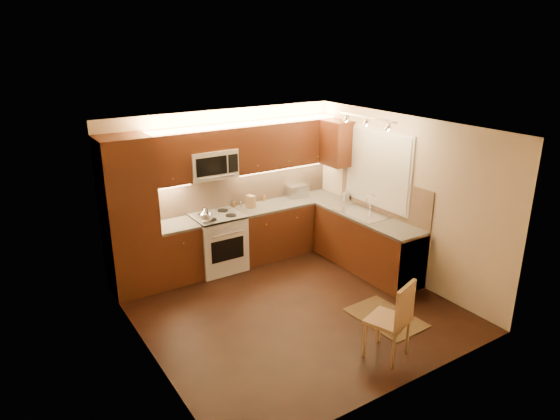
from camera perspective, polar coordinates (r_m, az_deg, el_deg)
floor at (r=7.05m, az=1.41°, el=-11.12°), size 4.00×4.00×0.01m
ceiling at (r=6.18m, az=1.60°, el=9.33°), size 4.00×4.00×0.01m
wall_back at (r=8.15m, az=-6.40°, el=2.64°), size 4.00×0.01×2.50m
wall_front at (r=5.12m, az=14.27°, el=-8.23°), size 4.00×0.01×2.50m
wall_left at (r=5.71m, az=-15.43°, el=-5.36°), size 0.01×4.00×2.50m
wall_right at (r=7.75m, az=13.85°, el=1.30°), size 0.01×4.00×2.50m
pantry at (r=7.36m, az=-16.86°, el=-0.74°), size 0.70×0.60×2.30m
base_cab_back_left at (r=7.81m, az=-11.72°, el=-4.83°), size 0.62×0.60×0.86m
counter_back_left at (r=7.64m, az=-11.94°, el=-1.75°), size 0.62×0.60×0.04m
base_cab_back_right at (r=8.66m, az=0.85°, el=-1.97°), size 1.92×0.60×0.86m
counter_back_right at (r=8.51m, az=0.87°, el=0.86°), size 1.92×0.60×0.04m
base_cab_right at (r=8.09m, az=9.88°, el=-3.83°), size 0.60×2.00×0.86m
counter_right at (r=7.93m, az=10.07°, el=-0.84°), size 0.60×2.00×0.04m
dishwasher at (r=7.64m, az=13.41°, el=-5.52°), size 0.58×0.60×0.84m
backsplash_back at (r=8.31m, az=-4.20°, el=2.67°), size 3.30×0.02×0.60m
backsplash_right at (r=8.02m, az=11.73°, el=1.70°), size 0.02×2.00×0.60m
upper_cab_back_left at (r=7.47m, az=-12.81°, el=5.70°), size 0.62×0.35×0.75m
upper_cab_back_right at (r=8.35m, az=0.43°, el=7.58°), size 1.92×0.35×0.75m
upper_cab_bridge at (r=7.67m, az=-8.07°, el=8.03°), size 0.76×0.35×0.31m
upper_cab_right_corner at (r=8.47m, az=6.51°, el=7.62°), size 0.35×0.50×0.75m
stove at (r=8.02m, az=-7.08°, el=-3.68°), size 0.76×0.65×0.92m
microwave at (r=7.74m, az=-7.89°, el=5.29°), size 0.76×0.38×0.44m
window_frame at (r=8.01m, az=11.15°, el=4.70°), size 0.03×1.44×1.24m
window_blinds at (r=8.00m, az=11.05°, el=4.68°), size 0.02×1.36×1.16m
sink at (r=8.00m, az=9.39°, el=0.11°), size 0.52×0.86×0.15m
faucet at (r=8.10m, az=10.37°, el=0.84°), size 0.20×0.04×0.30m
track_light_bar at (r=7.44m, az=9.91°, el=10.44°), size 0.04×1.20×0.03m
kettle at (r=7.55m, az=-8.53°, el=-0.52°), size 0.23×0.23×0.24m
toaster_oven at (r=8.74m, az=1.92°, el=2.22°), size 0.39×0.31×0.22m
knife_block at (r=8.19m, az=-3.35°, el=0.98°), size 0.13×0.17×0.20m
spice_jar_a at (r=8.25m, az=-5.27°, el=0.70°), size 0.04×0.04×0.10m
spice_jar_b at (r=8.25m, az=-5.27°, el=0.65°), size 0.05×0.05×0.09m
spice_jar_c at (r=8.27m, az=-4.50°, el=0.75°), size 0.05×0.05×0.10m
spice_jar_d at (r=8.51m, az=-1.81°, el=1.37°), size 0.05×0.05×0.11m
soap_bottle at (r=8.61m, az=7.57°, el=1.74°), size 0.11×0.11×0.20m
rug at (r=6.96m, az=12.01°, el=-11.96°), size 0.71×1.02×0.01m
dining_chair at (r=6.01m, az=12.23°, el=-12.04°), size 0.55×0.55×0.97m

